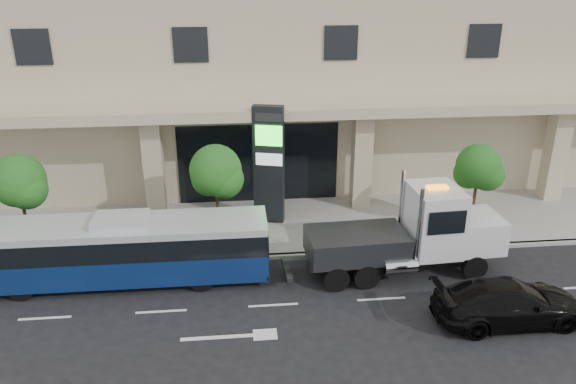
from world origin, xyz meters
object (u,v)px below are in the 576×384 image
(black_sedan, at_px, (509,302))
(tow_truck, at_px, (414,234))
(city_bus, at_px, (124,249))
(signage_pylon, at_px, (269,164))

(black_sedan, bearing_deg, tow_truck, 31.07)
(city_bus, bearing_deg, black_sedan, -16.34)
(city_bus, xyz_separation_m, black_sedan, (13.46, -3.98, -0.65))
(signage_pylon, bearing_deg, city_bus, -126.12)
(city_bus, xyz_separation_m, tow_truck, (11.19, -0.34, 0.23))
(tow_truck, distance_m, signage_pylon, 7.43)
(tow_truck, relative_size, black_sedan, 1.69)
(tow_truck, bearing_deg, city_bus, 175.13)
(black_sedan, height_order, signage_pylon, signage_pylon)
(tow_truck, bearing_deg, black_sedan, -61.18)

